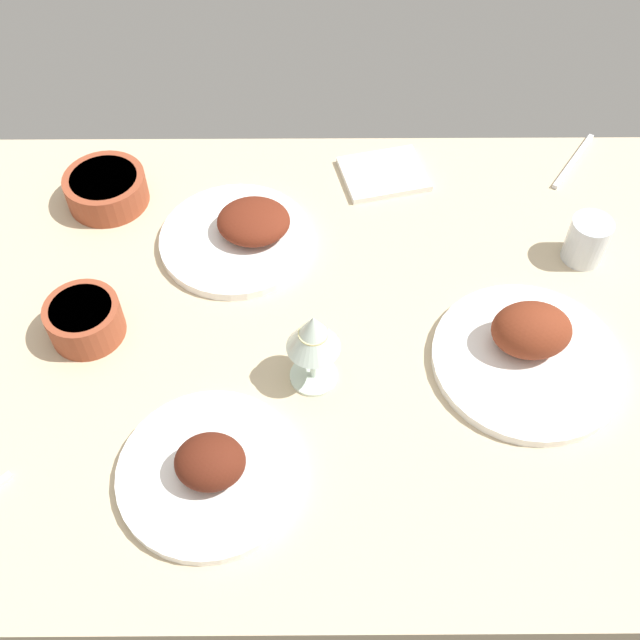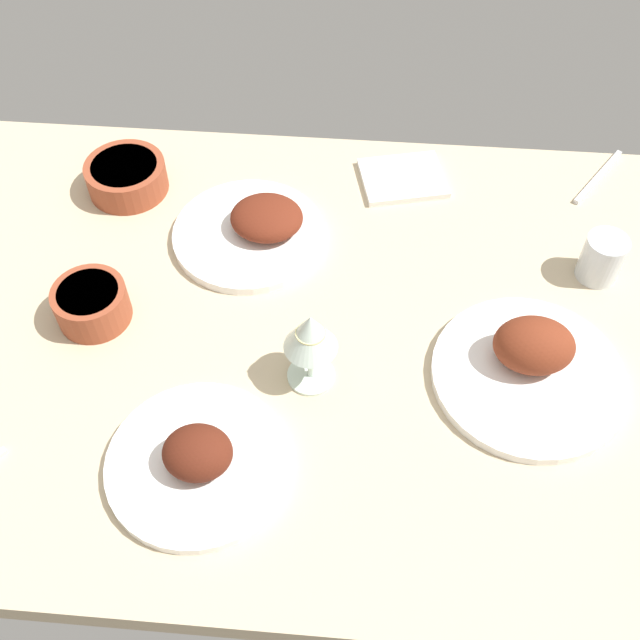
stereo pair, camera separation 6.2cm
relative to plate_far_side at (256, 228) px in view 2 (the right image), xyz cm
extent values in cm
cube|color=#C6B28E|center=(-12.27, 18.41, -4.01)|extent=(140.00, 90.00, 4.00)
cylinder|color=white|center=(1.19, 0.42, -1.21)|extent=(25.39, 25.39, 1.60)
ellipsoid|color=#602314|center=(-1.87, -0.66, 1.91)|extent=(12.06, 10.78, 5.03)
cylinder|color=white|center=(2.02, 42.93, -1.21)|extent=(24.64, 24.64, 1.60)
ellipsoid|color=#511E11|center=(1.59, 43.20, 2.35)|extent=(9.24, 8.11, 5.99)
cylinder|color=white|center=(-43.04, 25.16, -1.21)|extent=(28.00, 28.00, 1.60)
ellipsoid|color=maroon|center=(-43.12, 22.90, 3.16)|extent=(11.60, 9.04, 7.76)
cylinder|color=brown|center=(22.44, 18.97, 0.97)|extent=(11.22, 11.22, 5.95)
cylinder|color=#9E3314|center=(22.44, 18.97, 3.45)|extent=(9.20, 9.20, 1.00)
cylinder|color=brown|center=(24.08, -9.87, 0.70)|extent=(13.97, 13.97, 5.41)
cylinder|color=brown|center=(24.08, -9.87, 2.90)|extent=(11.45, 11.45, 1.00)
cylinder|color=silver|center=(-11.71, 27.31, -1.76)|extent=(7.00, 7.00, 0.50)
cylinder|color=silver|center=(-11.71, 27.31, 1.99)|extent=(1.00, 1.00, 7.00)
cone|color=silver|center=(-11.71, 27.31, 8.74)|extent=(7.60, 7.60, 6.50)
cylinder|color=beige|center=(-11.71, 27.31, 7.29)|extent=(4.18, 4.18, 2.80)
cylinder|color=silver|center=(-55.66, 3.94, 1.93)|extent=(6.59, 6.59, 7.88)
cube|color=white|center=(-24.31, -15.87, -1.41)|extent=(16.86, 14.82, 1.20)
cube|color=silver|center=(-59.34, -19.43, -1.61)|extent=(10.43, 14.59, 0.80)
camera|label=1|loc=(-11.87, 88.66, 90.64)|focal=42.75mm
camera|label=2|loc=(-18.05, 88.42, 90.64)|focal=42.75mm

